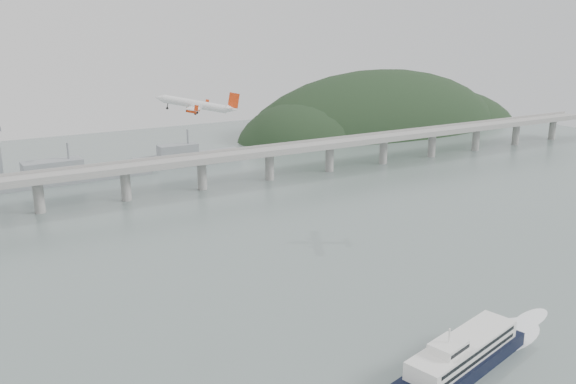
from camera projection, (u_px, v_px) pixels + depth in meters
ground at (364, 322)px, 222.26m from camera, size 900.00×900.00×0.00m
bridge at (170, 167)px, 383.21m from camera, size 800.00×22.00×23.90m
headland at (389, 145)px, 641.97m from camera, size 365.00×155.00×156.00m
ferry at (463, 356)px, 190.40m from camera, size 92.64×33.15×17.74m
airliner at (197, 105)px, 283.16m from camera, size 35.93×33.83×10.55m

